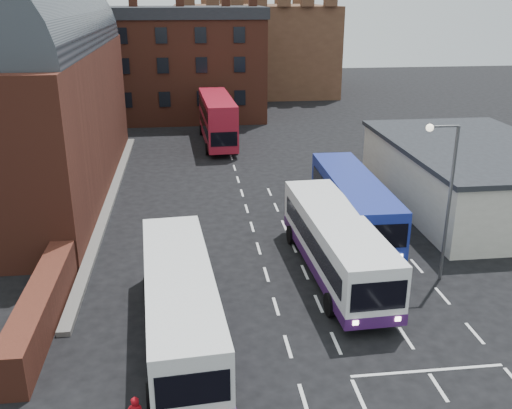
{
  "coord_description": "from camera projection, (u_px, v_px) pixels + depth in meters",
  "views": [
    {
      "loc": [
        -3.66,
        -20.21,
        13.44
      ],
      "look_at": [
        0.0,
        10.0,
        2.2
      ],
      "focal_mm": 40.0,
      "sensor_mm": 36.0,
      "label": 1
    }
  ],
  "objects": [
    {
      "name": "forecourt_wall",
      "position": [
        41.0,
        307.0,
        24.29
      ],
      "size": [
        1.2,
        10.0,
        1.8
      ],
      "primitive_type": "cube",
      "color": "#602B1E",
      "rests_on": "ground"
    },
    {
      "name": "bus_white_inbound",
      "position": [
        336.0,
        241.0,
        28.42
      ],
      "size": [
        3.35,
        11.86,
        3.21
      ],
      "rotation": [
        0.0,
        0.0,
        3.18
      ],
      "color": "white",
      "rests_on": "ground"
    },
    {
      "name": "brick_terrace",
      "position": [
        165.0,
        69.0,
        64.14
      ],
      "size": [
        22.0,
        10.0,
        11.0
      ],
      "primitive_type": "cube",
      "color": "brown",
      "rests_on": "ground"
    },
    {
      "name": "pedestrian_beige",
      "position": [
        183.0,
        349.0,
        21.76
      ],
      "size": [
        0.76,
        0.62,
        1.46
      ],
      "primitive_type": "imported",
      "rotation": [
        0.0,
        0.0,
        3.03
      ],
      "color": "tan",
      "rests_on": "ground"
    },
    {
      "name": "bus_red_double",
      "position": [
        217.0,
        119.0,
        53.54
      ],
      "size": [
        3.23,
        11.47,
        4.55
      ],
      "rotation": [
        0.0,
        0.0,
        3.18
      ],
      "color": "maroon",
      "rests_on": "ground"
    },
    {
      "name": "ground",
      "position": [
        285.0,
        336.0,
        23.89
      ],
      "size": [
        180.0,
        180.0,
        0.0
      ],
      "primitive_type": "plane",
      "color": "black"
    },
    {
      "name": "bus_white_outbound",
      "position": [
        180.0,
        300.0,
        22.96
      ],
      "size": [
        3.6,
        11.83,
        3.18
      ],
      "rotation": [
        0.0,
        0.0,
        0.07
      ],
      "color": "silver",
      "rests_on": "ground"
    },
    {
      "name": "street_lamp",
      "position": [
        445.0,
        189.0,
        26.97
      ],
      "size": [
        1.62,
        0.35,
        7.94
      ],
      "rotation": [
        0.0,
        0.0,
        -0.01
      ],
      "color": "#4F5052",
      "rests_on": "ground"
    },
    {
      "name": "castle_keep",
      "position": [
        251.0,
        48.0,
        83.95
      ],
      "size": [
        22.0,
        22.0,
        12.0
      ],
      "primitive_type": "cube",
      "color": "brown",
      "rests_on": "ground"
    },
    {
      "name": "cream_building",
      "position": [
        472.0,
        175.0,
        37.87
      ],
      "size": [
        10.4,
        16.4,
        4.25
      ],
      "color": "beige",
      "rests_on": "ground"
    },
    {
      "name": "bus_blue",
      "position": [
        353.0,
        199.0,
        34.13
      ],
      "size": [
        3.11,
        11.83,
        3.22
      ],
      "rotation": [
        0.0,
        0.0,
        3.13
      ],
      "color": "navy",
      "rests_on": "ground"
    },
    {
      "name": "railway_station",
      "position": [
        13.0,
        85.0,
        39.05
      ],
      "size": [
        12.0,
        28.0,
        16.0
      ],
      "color": "#602B1E",
      "rests_on": "ground"
    }
  ]
}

